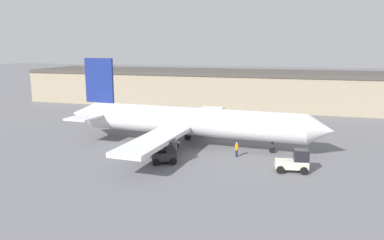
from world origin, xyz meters
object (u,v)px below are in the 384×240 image
at_px(baggage_tug, 295,162).
at_px(belt_loader_truck, 166,153).
at_px(airplane, 185,122).
at_px(ground_crew_worker, 237,149).

distance_m(baggage_tug, belt_loader_truck, 13.85).
relative_size(airplane, baggage_tug, 10.26).
distance_m(ground_crew_worker, baggage_tug, 7.66).
height_order(ground_crew_worker, baggage_tug, baggage_tug).
bearing_deg(belt_loader_truck, baggage_tug, -21.12).
bearing_deg(baggage_tug, airplane, 144.95).
bearing_deg(ground_crew_worker, airplane, -94.61).
relative_size(airplane, ground_crew_worker, 20.65).
bearing_deg(airplane, belt_loader_truck, -84.65).
relative_size(airplane, belt_loader_truck, 11.26).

